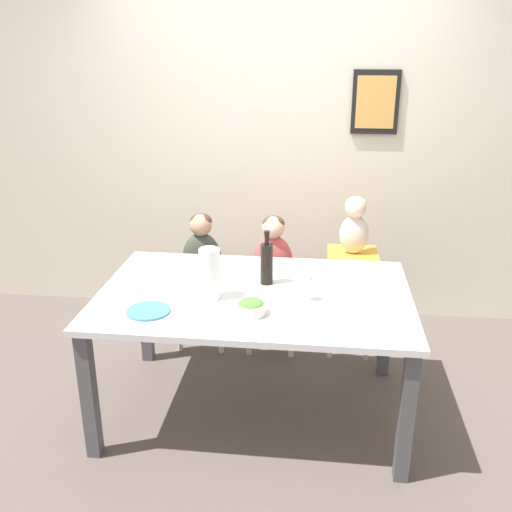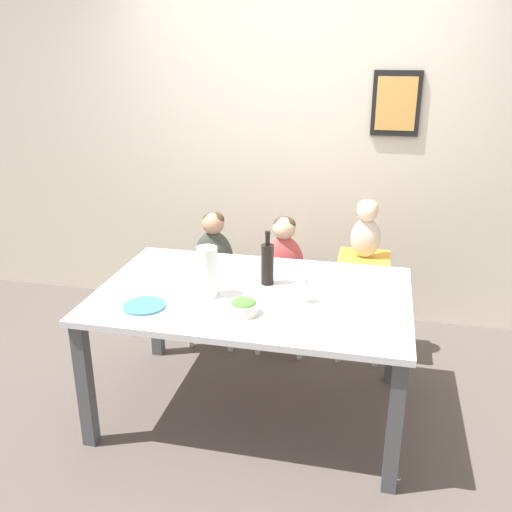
{
  "view_description": "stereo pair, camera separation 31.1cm",
  "coord_description": "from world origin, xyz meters",
  "px_view_note": "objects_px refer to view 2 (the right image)",
  "views": [
    {
      "loc": [
        0.33,
        -2.82,
        2.04
      ],
      "look_at": [
        0.0,
        0.08,
        0.94
      ],
      "focal_mm": 40.0,
      "sensor_mm": 36.0,
      "label": 1
    },
    {
      "loc": [
        0.64,
        -2.76,
        2.04
      ],
      "look_at": [
        0.0,
        0.08,
        0.94
      ],
      "focal_mm": 40.0,
      "sensor_mm": 36.0,
      "label": 2
    }
  ],
  "objects_px": {
    "person_child_center": "(284,253)",
    "person_baby_right": "(367,225)",
    "wine_bottle": "(267,263)",
    "salad_bowl_large": "(244,306)",
    "chair_right_highchair": "(363,280)",
    "paper_towel_roll": "(207,272)",
    "wine_glass_near": "(303,283)",
    "dinner_plate_front_left": "(144,306)",
    "chair_far_left": "(215,291)",
    "person_child_left": "(214,247)",
    "chair_far_center": "(283,298)",
    "dinner_plate_back_left": "(200,262)"
  },
  "relations": [
    {
      "from": "person_child_center",
      "to": "person_baby_right",
      "type": "distance_m",
      "value": 0.58
    },
    {
      "from": "wine_bottle",
      "to": "salad_bowl_large",
      "type": "distance_m",
      "value": 0.41
    },
    {
      "from": "chair_right_highchair",
      "to": "paper_towel_roll",
      "type": "height_order",
      "value": "paper_towel_roll"
    },
    {
      "from": "wine_glass_near",
      "to": "salad_bowl_large",
      "type": "relative_size",
      "value": 1.05
    },
    {
      "from": "dinner_plate_front_left",
      "to": "person_child_center",
      "type": "bearing_deg",
      "value": 63.26
    },
    {
      "from": "chair_far_left",
      "to": "wine_glass_near",
      "type": "height_order",
      "value": "wine_glass_near"
    },
    {
      "from": "chair_far_left",
      "to": "person_child_left",
      "type": "xyz_separation_m",
      "value": [
        0.0,
        0.0,
        0.33
      ]
    },
    {
      "from": "wine_bottle",
      "to": "paper_towel_roll",
      "type": "relative_size",
      "value": 1.12
    },
    {
      "from": "paper_towel_roll",
      "to": "dinner_plate_front_left",
      "type": "xyz_separation_m",
      "value": [
        -0.28,
        -0.2,
        -0.13
      ]
    },
    {
      "from": "person_baby_right",
      "to": "paper_towel_roll",
      "type": "distance_m",
      "value": 1.18
    },
    {
      "from": "salad_bowl_large",
      "to": "chair_far_center",
      "type": "bearing_deg",
      "value": 88.77
    },
    {
      "from": "person_child_center",
      "to": "wine_glass_near",
      "type": "distance_m",
      "value": 0.89
    },
    {
      "from": "person_child_left",
      "to": "salad_bowl_large",
      "type": "height_order",
      "value": "person_child_left"
    },
    {
      "from": "person_child_center",
      "to": "salad_bowl_large",
      "type": "bearing_deg",
      "value": -91.23
    },
    {
      "from": "person_baby_right",
      "to": "salad_bowl_large",
      "type": "relative_size",
      "value": 2.53
    },
    {
      "from": "chair_right_highchair",
      "to": "person_child_left",
      "type": "bearing_deg",
      "value": 179.94
    },
    {
      "from": "person_child_center",
      "to": "wine_bottle",
      "type": "bearing_deg",
      "value": -88.41
    },
    {
      "from": "wine_bottle",
      "to": "dinner_plate_back_left",
      "type": "distance_m",
      "value": 0.53
    },
    {
      "from": "wine_bottle",
      "to": "dinner_plate_back_left",
      "type": "bearing_deg",
      "value": 155.35
    },
    {
      "from": "wine_bottle",
      "to": "salad_bowl_large",
      "type": "height_order",
      "value": "wine_bottle"
    },
    {
      "from": "person_child_left",
      "to": "paper_towel_roll",
      "type": "distance_m",
      "value": 0.92
    },
    {
      "from": "person_baby_right",
      "to": "wine_glass_near",
      "type": "height_order",
      "value": "person_baby_right"
    },
    {
      "from": "wine_glass_near",
      "to": "salad_bowl_large",
      "type": "distance_m",
      "value": 0.34
    },
    {
      "from": "person_child_center",
      "to": "chair_far_center",
      "type": "bearing_deg",
      "value": -90.0
    },
    {
      "from": "person_child_center",
      "to": "wine_bottle",
      "type": "relative_size",
      "value": 1.64
    },
    {
      "from": "person_child_left",
      "to": "dinner_plate_back_left",
      "type": "height_order",
      "value": "person_child_left"
    },
    {
      "from": "chair_right_highchair",
      "to": "paper_towel_roll",
      "type": "bearing_deg",
      "value": -132.41
    },
    {
      "from": "person_baby_right",
      "to": "wine_glass_near",
      "type": "xyz_separation_m",
      "value": [
        -0.29,
        -0.84,
        -0.07
      ]
    },
    {
      "from": "chair_right_highchair",
      "to": "wine_glass_near",
      "type": "height_order",
      "value": "wine_glass_near"
    },
    {
      "from": "wine_bottle",
      "to": "wine_glass_near",
      "type": "bearing_deg",
      "value": -41.46
    },
    {
      "from": "chair_right_highchair",
      "to": "dinner_plate_front_left",
      "type": "distance_m",
      "value": 1.53
    },
    {
      "from": "chair_far_center",
      "to": "dinner_plate_front_left",
      "type": "relative_size",
      "value": 2.04
    },
    {
      "from": "chair_right_highchair",
      "to": "wine_bottle",
      "type": "relative_size",
      "value": 2.33
    },
    {
      "from": "dinner_plate_front_left",
      "to": "dinner_plate_back_left",
      "type": "xyz_separation_m",
      "value": [
        0.09,
        0.65,
        0.0
      ]
    },
    {
      "from": "person_child_center",
      "to": "chair_far_left",
      "type": "bearing_deg",
      "value": -179.88
    },
    {
      "from": "person_child_left",
      "to": "paper_towel_roll",
      "type": "xyz_separation_m",
      "value": [
        0.23,
        -0.87,
        0.19
      ]
    },
    {
      "from": "paper_towel_roll",
      "to": "person_baby_right",
      "type": "bearing_deg",
      "value": 47.64
    },
    {
      "from": "person_child_left",
      "to": "salad_bowl_large",
      "type": "distance_m",
      "value": 1.14
    },
    {
      "from": "person_baby_right",
      "to": "wine_glass_near",
      "type": "relative_size",
      "value": 2.42
    },
    {
      "from": "wine_glass_near",
      "to": "dinner_plate_front_left",
      "type": "bearing_deg",
      "value": -163.62
    },
    {
      "from": "chair_far_center",
      "to": "wine_bottle",
      "type": "height_order",
      "value": "wine_bottle"
    },
    {
      "from": "wine_bottle",
      "to": "person_child_left",
      "type": "bearing_deg",
      "value": 128.39
    },
    {
      "from": "paper_towel_roll",
      "to": "wine_glass_near",
      "type": "relative_size",
      "value": 1.74
    },
    {
      "from": "paper_towel_roll",
      "to": "person_child_left",
      "type": "bearing_deg",
      "value": 104.78
    },
    {
      "from": "person_baby_right",
      "to": "salad_bowl_large",
      "type": "distance_m",
      "value": 1.18
    },
    {
      "from": "wine_bottle",
      "to": "chair_far_left",
      "type": "bearing_deg",
      "value": 128.43
    },
    {
      "from": "person_child_left",
      "to": "salad_bowl_large",
      "type": "relative_size",
      "value": 3.37
    },
    {
      "from": "wine_glass_near",
      "to": "salad_bowl_large",
      "type": "height_order",
      "value": "wine_glass_near"
    },
    {
      "from": "person_child_left",
      "to": "wine_glass_near",
      "type": "xyz_separation_m",
      "value": [
        0.73,
        -0.84,
        0.16
      ]
    },
    {
      "from": "chair_far_center",
      "to": "person_child_center",
      "type": "xyz_separation_m",
      "value": [
        0.0,
        0.0,
        0.33
      ]
    }
  ]
}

